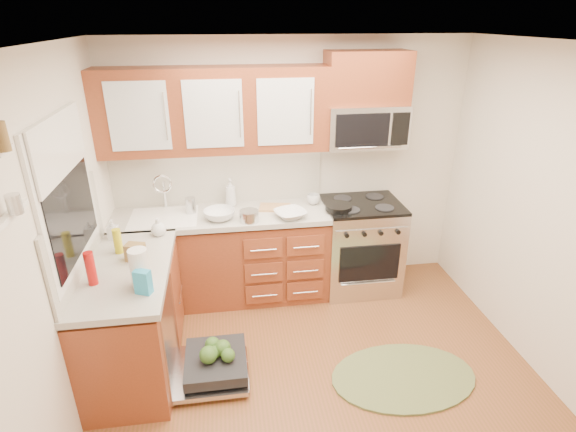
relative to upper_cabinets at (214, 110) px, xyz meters
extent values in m
plane|color=brown|center=(0.73, -1.57, -1.88)|extent=(3.50, 3.50, 0.00)
plane|color=white|center=(0.73, -1.57, 0.62)|extent=(3.50, 3.50, 0.00)
cube|color=silver|center=(0.73, 0.18, -0.62)|extent=(3.50, 0.04, 2.50)
cube|color=silver|center=(-1.02, -1.57, -0.62)|extent=(0.04, 3.50, 2.50)
cube|color=silver|center=(2.48, -1.57, -0.62)|extent=(0.04, 3.50, 2.50)
cube|color=brown|center=(0.00, -0.12, -1.45)|extent=(2.05, 0.60, 0.85)
cube|color=brown|center=(-0.72, -1.05, -1.45)|extent=(0.60, 1.25, 0.85)
cube|color=#B6B0A6|center=(0.00, -0.14, -0.97)|extent=(2.07, 0.64, 0.05)
cube|color=#B6B0A6|center=(-0.71, -1.05, -0.97)|extent=(0.64, 1.27, 0.05)
cube|color=beige|center=(0.00, 0.16, -0.67)|extent=(2.05, 0.02, 0.57)
cube|color=beige|center=(-1.01, -1.05, -0.67)|extent=(0.02, 1.25, 0.57)
cube|color=brown|center=(1.41, 0.00, 0.26)|extent=(0.76, 0.35, 0.47)
cube|color=white|center=(-0.98, -1.07, 0.00)|extent=(0.02, 0.96, 0.40)
cube|color=white|center=(-0.99, -1.92, -0.12)|extent=(0.04, 0.40, 0.03)
cylinder|color=black|center=(1.12, -0.26, -0.90)|extent=(0.34, 0.34, 0.05)
cylinder|color=silver|center=(0.26, -0.35, -0.90)|extent=(0.22, 0.22, 0.11)
cube|color=tan|center=(0.53, -0.09, -0.94)|extent=(0.33, 0.25, 0.02)
cylinder|color=silver|center=(-0.27, -0.08, -0.87)|extent=(0.13, 0.13, 0.16)
cylinder|color=white|center=(-0.55, -1.32, -0.81)|extent=(0.17, 0.17, 0.28)
cylinder|color=gold|center=(-0.80, -0.80, -0.85)|extent=(0.08, 0.08, 0.20)
cylinder|color=#B7110F|center=(-0.90, -1.25, -0.83)|extent=(0.08, 0.08, 0.25)
cube|color=brown|center=(-0.65, -0.94, -0.88)|extent=(0.16, 0.13, 0.14)
cube|color=#2995C3|center=(-0.52, -1.42, -0.86)|extent=(0.13, 0.10, 0.17)
imported|color=#999999|center=(0.65, -0.32, -0.92)|extent=(0.37, 0.37, 0.07)
imported|color=#999999|center=(-0.01, -0.26, -0.90)|extent=(0.37, 0.37, 0.09)
imported|color=#999999|center=(0.93, -0.03, -0.90)|extent=(0.16, 0.16, 0.10)
imported|color=#999999|center=(0.11, 0.04, -0.81)|extent=(0.13, 0.13, 0.28)
imported|color=#999999|center=(-0.90, -0.54, -0.86)|extent=(0.09, 0.09, 0.18)
imported|color=#999999|center=(-0.52, -0.52, -0.87)|extent=(0.14, 0.14, 0.16)
camera|label=1|loc=(0.06, -4.11, 0.77)|focal=28.00mm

